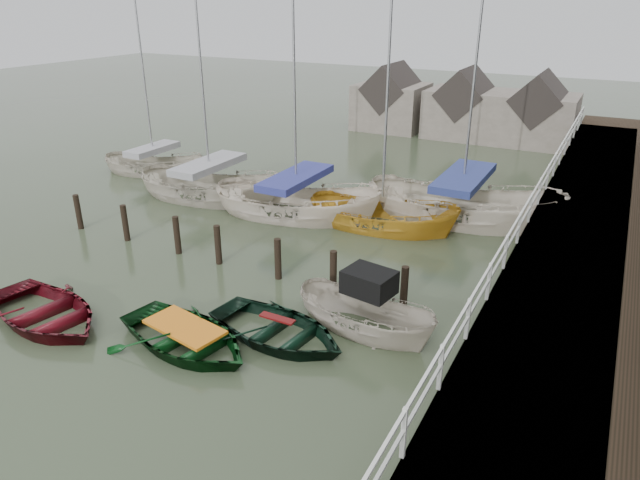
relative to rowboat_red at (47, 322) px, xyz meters
The scene contains 13 objects.
ground 3.96m from the rowboat_red, 37.50° to the left, with size 120.00×120.00×0.00m, color #303A25.
pier 17.71m from the rowboat_red, 44.53° to the left, with size 3.04×32.00×2.70m.
mooring_pilings 5.80m from the rowboat_red, 69.48° to the left, with size 13.72×0.22×1.80m.
far_sheds 28.74m from the rowboat_red, 82.04° to the left, with size 14.00×4.08×4.39m.
rowboat_red is the anchor object (origin of this frame).
rowboat_green 4.39m from the rowboat_red, 11.85° to the left, with size 3.00×4.20×0.87m, color black.
rowboat_dkgreen 6.65m from the rowboat_red, 20.73° to the left, with size 2.93×4.10×0.85m, color black.
motorboat 8.97m from the rowboat_red, 25.51° to the left, with size 4.49×2.28×2.56m.
sailboat_a 10.97m from the rowboat_red, 103.26° to the left, with size 7.33×3.52×11.45m.
sailboat_b 10.83m from the rowboat_red, 79.48° to the left, with size 7.62×3.99×12.11m.
sailboat_c 12.44m from the rowboat_red, 63.20° to the left, with size 6.29×2.70×10.51m.
sailboat_d 15.66m from the rowboat_red, 58.65° to the left, with size 8.15×3.47×13.37m.
sailboat_e 14.66m from the rowboat_red, 121.25° to the left, with size 5.83×3.39×9.50m.
Camera 1 is at (10.20, -11.02, 8.52)m, focal length 32.00 mm.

